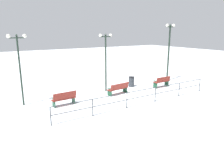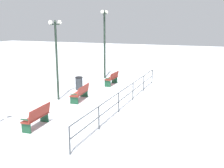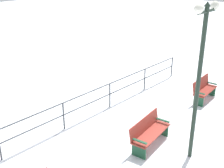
# 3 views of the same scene
# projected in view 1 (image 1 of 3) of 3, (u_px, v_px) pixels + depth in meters

# --- Properties ---
(ground_plane) EXTENTS (80.00, 80.00, 0.00)m
(ground_plane) POSITION_uv_depth(u_px,v_px,m) (118.00, 95.00, 15.67)
(ground_plane) COLOR white
(ground_plane) RESTS_ON ground
(bench_nearest) EXTENTS (0.53, 1.49, 0.90)m
(bench_nearest) POSITION_uv_depth(u_px,v_px,m) (162.00, 82.00, 17.58)
(bench_nearest) COLOR maroon
(bench_nearest) RESTS_ON ground
(bench_second) EXTENTS (0.75, 1.74, 0.86)m
(bench_second) POSITION_uv_depth(u_px,v_px,m) (118.00, 89.00, 15.61)
(bench_second) COLOR maroon
(bench_second) RESTS_ON ground
(bench_third) EXTENTS (0.59, 1.53, 0.92)m
(bench_third) POSITION_uv_depth(u_px,v_px,m) (64.00, 98.00, 13.25)
(bench_third) COLOR maroon
(bench_third) RESTS_ON ground
(lamppost_near) EXTENTS (0.27, 1.05, 5.15)m
(lamppost_near) POSITION_uv_depth(u_px,v_px,m) (169.00, 45.00, 19.21)
(lamppost_near) COLOR #1E2D23
(lamppost_near) RESTS_ON ground
(lamppost_middle) EXTENTS (0.22, 1.10, 4.38)m
(lamppost_middle) POSITION_uv_depth(u_px,v_px,m) (106.00, 54.00, 15.89)
(lamppost_middle) COLOR #1E2D23
(lamppost_middle) RESTS_ON ground
(lamppost_far) EXTENTS (0.24, 1.11, 4.40)m
(lamppost_far) POSITION_uv_depth(u_px,v_px,m) (19.00, 58.00, 12.73)
(lamppost_far) COLOR #1E2D23
(lamppost_far) RESTS_ON ground
(waterfront_railing) EXTENTS (0.05, 11.57, 0.99)m
(waterfront_railing) POSITION_uv_depth(u_px,v_px,m) (142.00, 95.00, 13.36)
(waterfront_railing) COLOR #383D42
(waterfront_railing) RESTS_ON ground
(trash_bin) EXTENTS (0.48, 0.48, 0.84)m
(trash_bin) POSITION_uv_depth(u_px,v_px,m) (131.00, 82.00, 17.79)
(trash_bin) COLOR #2D3338
(trash_bin) RESTS_ON ground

